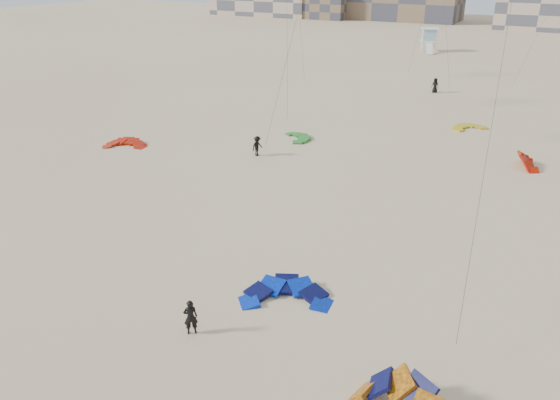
% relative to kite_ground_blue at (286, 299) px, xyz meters
% --- Properties ---
extents(ground, '(320.00, 320.00, 0.00)m').
position_rel_kite_ground_blue_xyz_m(ground, '(-2.42, -3.20, 0.00)').
color(ground, beige).
rests_on(ground, ground).
extents(kite_ground_blue, '(5.40, 5.51, 1.99)m').
position_rel_kite_ground_blue_xyz_m(kite_ground_blue, '(0.00, 0.00, 0.00)').
color(kite_ground_blue, '#002CD3').
rests_on(kite_ground_blue, ground).
extents(kite_ground_red, '(4.65, 4.77, 1.58)m').
position_rel_kite_ground_blue_xyz_m(kite_ground_red, '(-23.20, 14.14, 0.00)').
color(kite_ground_red, '#B02500').
rests_on(kite_ground_red, ground).
extents(kite_ground_green, '(4.36, 4.34, 0.58)m').
position_rel_kite_ground_blue_xyz_m(kite_ground_green, '(-10.83, 23.11, 0.00)').
color(kite_ground_green, '#248530').
rests_on(kite_ground_green, ground).
extents(kite_ground_red_far, '(3.62, 3.56, 2.99)m').
position_rel_kite_ground_blue_xyz_m(kite_ground_red_far, '(8.34, 25.02, 0.00)').
color(kite_ground_red_far, '#B02500').
rests_on(kite_ground_red_far, ground).
extents(kite_ground_yellow, '(4.54, 4.55, 0.57)m').
position_rel_kite_ground_blue_xyz_m(kite_ground_yellow, '(2.24, 33.76, 0.00)').
color(kite_ground_yellow, gold).
rests_on(kite_ground_yellow, ground).
extents(kitesurfer_main, '(0.73, 0.70, 1.68)m').
position_rel_kite_ground_blue_xyz_m(kitesurfer_main, '(-2.41, -4.27, 0.84)').
color(kitesurfer_main, black).
rests_on(kitesurfer_main, ground).
extents(kitesurfer_c, '(0.87, 1.20, 1.67)m').
position_rel_kite_ground_blue_xyz_m(kitesurfer_c, '(-11.72, 17.36, 0.84)').
color(kitesurfer_c, black).
rests_on(kitesurfer_c, ground).
extents(kitesurfer_e, '(0.92, 0.65, 1.76)m').
position_rel_kite_ground_blue_xyz_m(kitesurfer_e, '(-4.40, 47.73, 0.88)').
color(kitesurfer_e, black).
rests_on(kitesurfer_e, ground).
extents(lifeguard_tower_far, '(3.59, 5.90, 4.00)m').
position_rel_kite_ground_blue_xyz_m(lifeguard_tower_far, '(-13.29, 79.63, 1.98)').
color(lifeguard_tower_far, white).
rests_on(lifeguard_tower_far, ground).
extents(condo_fill_left, '(12.00, 10.00, 8.00)m').
position_rel_kite_ground_blue_xyz_m(condo_fill_left, '(-52.42, 124.80, 4.00)').
color(condo_fill_left, brown).
rests_on(condo_fill_left, ground).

